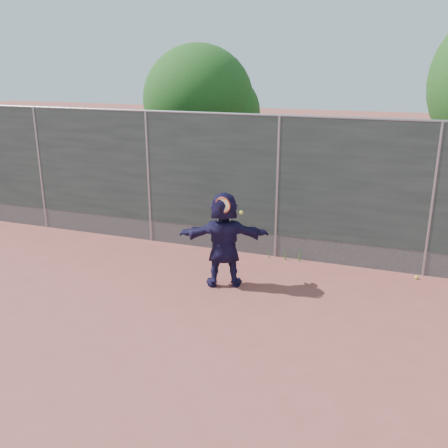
% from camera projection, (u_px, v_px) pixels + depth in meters
% --- Properties ---
extents(ground, '(80.00, 80.00, 0.00)m').
position_uv_depth(ground, '(219.00, 335.00, 7.69)').
color(ground, '#9E4C42').
rests_on(ground, ground).
extents(player, '(1.75, 1.07, 1.80)m').
position_uv_depth(player, '(224.00, 239.00, 9.17)').
color(player, '#191437').
rests_on(player, ground).
extents(ball_ground, '(0.07, 0.07, 0.07)m').
position_uv_depth(ball_ground, '(416.00, 277.00, 9.66)').
color(ball_ground, yellow).
rests_on(ball_ground, ground).
extents(fence, '(20.00, 0.06, 3.03)m').
position_uv_depth(fence, '(277.00, 185.00, 10.34)').
color(fence, '#38423D').
rests_on(fence, ground).
extents(swing_action, '(0.49, 0.18, 0.51)m').
position_uv_depth(swing_action, '(225.00, 207.00, 8.77)').
color(swing_action, red).
rests_on(swing_action, ground).
extents(tree_left, '(3.15, 3.00, 4.53)m').
position_uv_depth(tree_left, '(204.00, 104.00, 13.57)').
color(tree_left, '#382314').
rests_on(tree_left, ground).
extents(weed_clump, '(0.68, 0.07, 0.30)m').
position_uv_depth(weed_clump, '(287.00, 254.00, 10.58)').
color(weed_clump, '#387226').
rests_on(weed_clump, ground).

